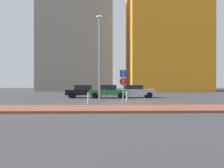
{
  "coord_description": "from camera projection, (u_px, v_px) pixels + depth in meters",
  "views": [
    {
      "loc": [
        -1.73,
        -20.35,
        1.65
      ],
      "look_at": [
        -1.08,
        3.3,
        1.55
      ],
      "focal_mm": 37.95,
      "sensor_mm": 36.0,
      "label": 1
    }
  ],
  "objects": [
    {
      "name": "parking_meter",
      "position": [
        104.0,
        91.0,
        20.72
      ],
      "size": [
        0.18,
        0.14,
        1.41
      ],
      "color": "#4C4C51",
      "rests_on": "ground"
    },
    {
      "name": "parked_car_green",
      "position": [
        108.0,
        91.0,
        26.12
      ],
      "size": [
        4.18,
        2.12,
        1.44
      ],
      "color": "#237238",
      "rests_on": "ground"
    },
    {
      "name": "street_lamp",
      "position": [
        100.0,
        51.0,
        23.07
      ],
      "size": [
        0.7,
        0.36,
        8.26
      ],
      "color": "gray",
      "rests_on": "ground"
    },
    {
      "name": "ground_plane",
      "position": [
        126.0,
        102.0,
        20.39
      ],
      "size": [
        120.0,
        120.0,
        0.0
      ],
      "primitive_type": "plane",
      "color": "#38383A"
    },
    {
      "name": "building_colorful_midrise",
      "position": [
        165.0,
        36.0,
        51.05
      ],
      "size": [
        15.65,
        14.83,
        23.79
      ],
      "primitive_type": "cube",
      "color": "orange",
      "rests_on": "ground"
    },
    {
      "name": "parking_sign_post",
      "position": [
        123.0,
        82.0,
        18.49
      ],
      "size": [
        0.6,
        0.12,
        2.69
      ],
      "color": "gray",
      "rests_on": "ground"
    },
    {
      "name": "parked_car_black",
      "position": [
        85.0,
        91.0,
        26.33
      ],
      "size": [
        4.27,
        2.13,
        1.42
      ],
      "color": "black",
      "rests_on": "ground"
    },
    {
      "name": "parked_car_silver",
      "position": [
        135.0,
        91.0,
        26.52
      ],
      "size": [
        3.97,
        1.95,
        1.42
      ],
      "color": "#B7BABF",
      "rests_on": "ground"
    },
    {
      "name": "traffic_bollard_far",
      "position": [
        88.0,
        98.0,
        18.6
      ],
      "size": [
        0.15,
        0.15,
        0.9
      ],
      "primitive_type": "cylinder",
      "color": "#B7B7BC",
      "rests_on": "ground"
    },
    {
      "name": "traffic_bollard_mid",
      "position": [
        123.0,
        94.0,
        23.37
      ],
      "size": [
        0.14,
        0.14,
        1.05
      ],
      "primitive_type": "cylinder",
      "color": "black",
      "rests_on": "ground"
    },
    {
      "name": "traffic_bollard_near",
      "position": [
        127.0,
        96.0,
        20.72
      ],
      "size": [
        0.15,
        0.15,
        0.93
      ],
      "primitive_type": "cylinder",
      "color": "#B7B7BC",
      "rests_on": "ground"
    },
    {
      "name": "sidewalk_brick",
      "position": [
        134.0,
        109.0,
        14.57
      ],
      "size": [
        40.0,
        3.56,
        0.14
      ],
      "primitive_type": "cube",
      "color": "brown",
      "rests_on": "ground"
    },
    {
      "name": "building_under_construction",
      "position": [
        77.0,
        38.0,
        52.13
      ],
      "size": [
        15.59,
        10.49,
        23.12
      ],
      "primitive_type": "cube",
      "color": "gray",
      "rests_on": "ground"
    }
  ]
}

